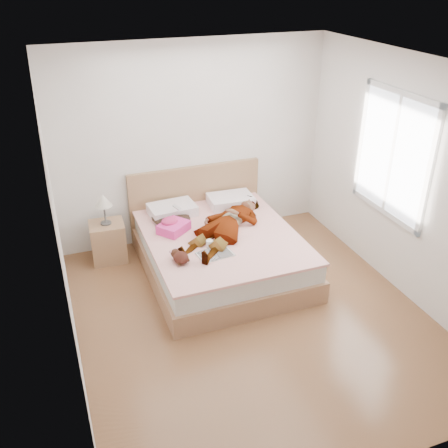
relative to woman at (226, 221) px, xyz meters
name	(u,v)px	position (x,y,z in m)	size (l,w,h in m)	color
ground	(252,316)	(-0.10, -1.04, -0.62)	(4.00, 4.00, 0.00)	#4F2A18
woman	(226,221)	(0.00, 0.00, 0.00)	(0.62, 1.65, 0.23)	white
hair	(171,218)	(-0.57, 0.45, -0.07)	(0.46, 0.56, 0.08)	black
phone	(177,207)	(-0.50, 0.40, 0.09)	(0.05, 0.11, 0.01)	silver
room_shell	(393,155)	(1.67, -0.74, 0.88)	(4.00, 4.00, 4.00)	white
bed	(219,248)	(-0.10, -0.01, -0.35)	(1.80, 2.08, 1.00)	#8C6240
towel	(173,226)	(-0.62, 0.18, -0.04)	(0.45, 0.43, 0.18)	#FF45A9
magazine	(215,254)	(-0.32, -0.50, -0.11)	(0.41, 0.29, 0.02)	white
coffee_mug	(210,244)	(-0.33, -0.33, -0.07)	(0.12, 0.10, 0.09)	white
plush_toy	(180,257)	(-0.73, -0.52, -0.04)	(0.21, 0.27, 0.14)	black
nightstand	(108,239)	(-1.34, 0.65, -0.32)	(0.44, 0.40, 0.91)	olive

